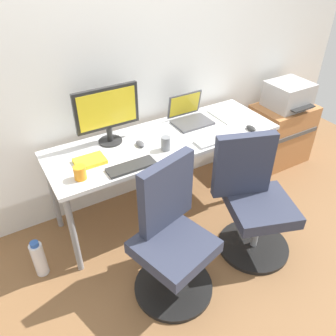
# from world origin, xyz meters

# --- Properties ---
(ground_plane) EXTENTS (5.28, 5.28, 0.00)m
(ground_plane) POSITION_xyz_m (0.00, 0.00, 0.00)
(ground_plane) COLOR brown
(back_wall) EXTENTS (4.40, 0.04, 2.60)m
(back_wall) POSITION_xyz_m (0.00, 0.39, 1.30)
(back_wall) COLOR white
(back_wall) RESTS_ON ground
(desk) EXTENTS (1.83, 0.61, 0.72)m
(desk) POSITION_xyz_m (0.00, 0.00, 0.65)
(desk) COLOR silver
(desk) RESTS_ON ground
(office_chair_left) EXTENTS (0.54, 0.54, 0.94)m
(office_chair_left) POSITION_xyz_m (-0.35, -0.68, 0.42)
(office_chair_left) COLOR black
(office_chair_left) RESTS_ON ground
(office_chair_right) EXTENTS (0.56, 0.56, 0.94)m
(office_chair_right) POSITION_xyz_m (0.34, -0.68, 0.42)
(office_chair_right) COLOR black
(office_chair_right) RESTS_ON ground
(side_cabinet) EXTENTS (0.58, 0.43, 0.61)m
(side_cabinet) POSITION_xyz_m (1.41, 0.08, 0.31)
(side_cabinet) COLOR #B77542
(side_cabinet) RESTS_ON ground
(printer) EXTENTS (0.38, 0.40, 0.24)m
(printer) POSITION_xyz_m (1.41, 0.08, 0.73)
(printer) COLOR #B7B7B7
(printer) RESTS_ON side_cabinet
(water_bottle_on_floor) EXTENTS (0.09, 0.09, 0.31)m
(water_bottle_on_floor) POSITION_xyz_m (-1.11, -0.15, 0.15)
(water_bottle_on_floor) COLOR white
(water_bottle_on_floor) RESTS_ON ground
(desktop_monitor) EXTENTS (0.48, 0.18, 0.43)m
(desktop_monitor) POSITION_xyz_m (-0.38, 0.16, 0.97)
(desktop_monitor) COLOR #262626
(desktop_monitor) RESTS_ON desk
(open_laptop) EXTENTS (0.31, 0.26, 0.23)m
(open_laptop) POSITION_xyz_m (0.32, 0.14, 0.77)
(open_laptop) COLOR #4C4C51
(open_laptop) RESTS_ON desk
(keyboard_by_monitor) EXTENTS (0.34, 0.12, 0.02)m
(keyboard_by_monitor) POSITION_xyz_m (-0.39, -0.23, 0.73)
(keyboard_by_monitor) COLOR #2D2D2D
(keyboard_by_monitor) RESTS_ON desk
(keyboard_by_laptop) EXTENTS (0.34, 0.12, 0.02)m
(keyboard_by_laptop) POSITION_xyz_m (0.32, -0.23, 0.73)
(keyboard_by_laptop) COLOR #B7B7B7
(keyboard_by_laptop) RESTS_ON desk
(mouse_by_monitor) EXTENTS (0.06, 0.10, 0.03)m
(mouse_by_monitor) POSITION_xyz_m (0.66, -0.24, 0.73)
(mouse_by_monitor) COLOR #2D2D2D
(mouse_by_monitor) RESTS_ON desk
(mouse_by_laptop) EXTENTS (0.06, 0.10, 0.03)m
(mouse_by_laptop) POSITION_xyz_m (-0.21, -0.00, 0.73)
(mouse_by_laptop) COLOR #515156
(mouse_by_laptop) RESTS_ON desk
(coffee_mug) EXTENTS (0.08, 0.08, 0.09)m
(coffee_mug) POSITION_xyz_m (-0.73, -0.17, 0.76)
(coffee_mug) COLOR orange
(coffee_mug) RESTS_ON desk
(pen_cup) EXTENTS (0.07, 0.07, 0.10)m
(pen_cup) POSITION_xyz_m (-0.07, -0.15, 0.77)
(pen_cup) COLOR slate
(pen_cup) RESTS_ON desk
(notebook) EXTENTS (0.21, 0.15, 0.03)m
(notebook) POSITION_xyz_m (-0.61, -0.02, 0.73)
(notebook) COLOR yellow
(notebook) RESTS_ON desk
(paper_pile) EXTENTS (0.21, 0.30, 0.01)m
(paper_pile) POSITION_xyz_m (0.66, 0.07, 0.72)
(paper_pile) COLOR white
(paper_pile) RESTS_ON desk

